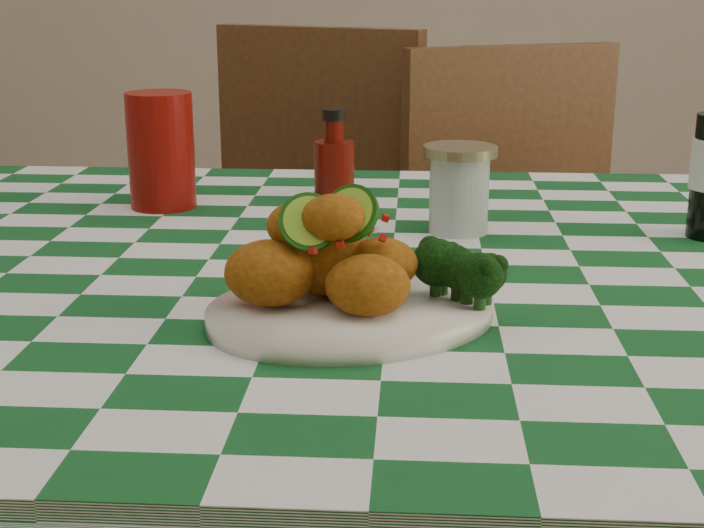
# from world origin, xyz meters

# --- Properties ---
(plate) EXTENTS (0.34, 0.31, 0.02)m
(plate) POSITION_xyz_m (-0.03, -0.19, 0.80)
(plate) COLOR white
(plate) RESTS_ON dining_table
(fried_chicken_pile) EXTENTS (0.16, 0.12, 0.10)m
(fried_chicken_pile) POSITION_xyz_m (-0.05, -0.19, 0.85)
(fried_chicken_pile) COLOR #A15E0F
(fried_chicken_pile) RESTS_ON plate
(broccoli_side) EXTENTS (0.07, 0.07, 0.06)m
(broccoli_side) POSITION_xyz_m (0.07, -0.18, 0.83)
(broccoli_side) COLOR black
(broccoli_side) RESTS_ON plate
(red_tumbler) EXTENTS (0.11, 0.11, 0.16)m
(red_tumbler) POSITION_xyz_m (-0.32, 0.25, 0.86)
(red_tumbler) COLOR maroon
(red_tumbler) RESTS_ON dining_table
(ketchup_bottle) EXTENTS (0.07, 0.07, 0.13)m
(ketchup_bottle) POSITION_xyz_m (-0.09, 0.32, 0.85)
(ketchup_bottle) COLOR #5A0B04
(ketchup_bottle) RESTS_ON dining_table
(mason_jar) EXTENTS (0.10, 0.10, 0.11)m
(mason_jar) POSITION_xyz_m (0.08, 0.14, 0.84)
(mason_jar) COLOR #B2BCBA
(mason_jar) RESTS_ON dining_table
(wooden_chair_left) EXTENTS (0.60, 0.61, 0.99)m
(wooden_chair_left) POSITION_xyz_m (-0.25, 0.75, 0.49)
(wooden_chair_left) COLOR #472814
(wooden_chair_left) RESTS_ON ground
(wooden_chair_right) EXTENTS (0.58, 0.59, 0.96)m
(wooden_chair_right) POSITION_xyz_m (0.28, 0.68, 0.48)
(wooden_chair_right) COLOR #472814
(wooden_chair_right) RESTS_ON ground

